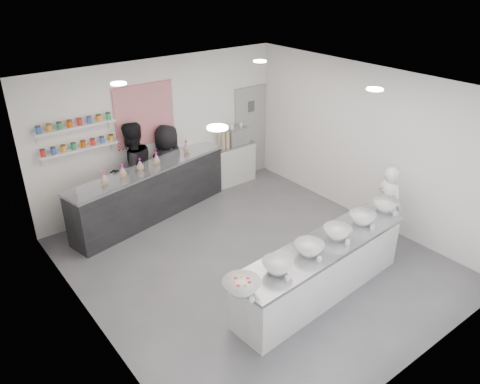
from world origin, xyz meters
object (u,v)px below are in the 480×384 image
at_px(espresso_machine, 236,136).
at_px(prep_counter, 321,270).
at_px(back_bar, 151,192).
at_px(staff_left, 133,171).
at_px(woman_prep, 388,205).
at_px(espresso_ledge, 230,165).
at_px(staff_right, 169,166).

bearing_deg(espresso_machine, prep_counter, -110.08).
bearing_deg(back_bar, prep_counter, -88.59).
height_order(prep_counter, staff_left, staff_left).
bearing_deg(staff_left, back_bar, 123.52).
xyz_separation_m(prep_counter, back_bar, (-0.88, 3.75, 0.10)).
distance_m(woman_prep, staff_left, 4.83).
height_order(woman_prep, staff_left, staff_left).
bearing_deg(back_bar, staff_left, 118.80).
distance_m(espresso_ledge, espresso_machine, 0.68).
xyz_separation_m(prep_counter, espresso_ledge, (1.29, 4.06, 0.02)).
xyz_separation_m(prep_counter, espresso_machine, (1.48, 4.06, 0.67)).
distance_m(woman_prep, staff_right, 4.36).
bearing_deg(prep_counter, woman_prep, 5.43).
relative_size(prep_counter, staff_left, 1.66).
xyz_separation_m(espresso_machine, staff_right, (-1.80, -0.06, -0.24)).
height_order(espresso_machine, staff_left, staff_left).
relative_size(prep_counter, staff_right, 1.86).
distance_m(espresso_machine, staff_right, 1.81).
relative_size(back_bar, espresso_ledge, 2.81).
xyz_separation_m(back_bar, staff_left, (-0.21, 0.25, 0.44)).
bearing_deg(espresso_machine, woman_prep, -81.18).
distance_m(back_bar, staff_left, 0.55).
bearing_deg(prep_counter, espresso_ledge, 68.26).
bearing_deg(prep_counter, back_bar, 99.02).
bearing_deg(woman_prep, staff_left, 47.56).
relative_size(espresso_ledge, espresso_machine, 2.56).
bearing_deg(espresso_ledge, woman_prep, -78.23).
relative_size(prep_counter, espresso_machine, 6.66).
relative_size(staff_left, staff_right, 1.12).
distance_m(prep_counter, espresso_machine, 4.37).
distance_m(espresso_ledge, woman_prep, 3.80).
bearing_deg(back_bar, espresso_machine, -4.31).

